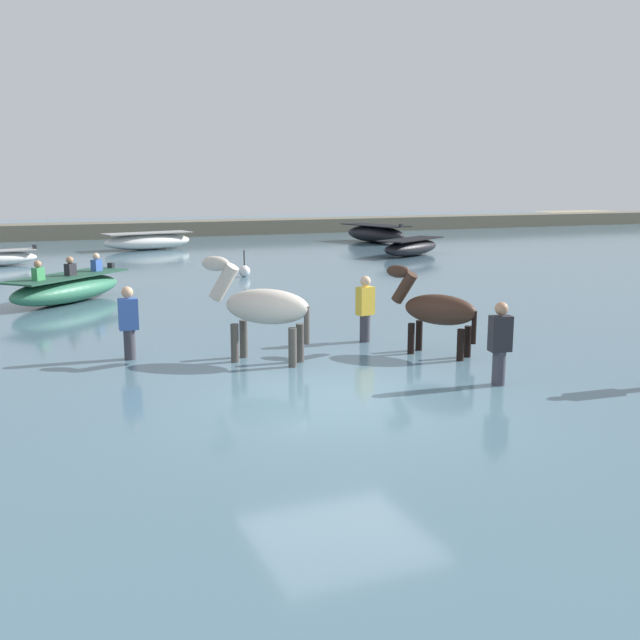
# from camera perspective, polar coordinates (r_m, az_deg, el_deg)

# --- Properties ---
(ground_plane) EXTENTS (120.00, 120.00, 0.00)m
(ground_plane) POSITION_cam_1_polar(r_m,az_deg,el_deg) (10.50, 1.62, -8.03)
(ground_plane) COLOR gray
(water_surface) EXTENTS (90.00, 90.00, 0.36)m
(water_surface) POSITION_cam_1_polar(r_m,az_deg,el_deg) (19.76, -10.29, 1.28)
(water_surface) COLOR #476675
(water_surface) RESTS_ON ground
(horse_lead_dark_bay) EXTENTS (1.24, 1.62, 1.91)m
(horse_lead_dark_bay) POSITION_cam_1_polar(r_m,az_deg,el_deg) (12.96, 9.07, 0.63)
(horse_lead_dark_bay) COLOR #382319
(horse_lead_dark_bay) RESTS_ON ground
(horse_trailing_pinto) EXTENTS (1.71, 1.55, 2.14)m
(horse_trailing_pinto) POSITION_cam_1_polar(r_m,az_deg,el_deg) (12.32, -4.53, 0.84)
(horse_trailing_pinto) COLOR beige
(horse_trailing_pinto) RESTS_ON ground
(boat_mid_channel) EXTENTS (3.87, 3.00, 0.70)m
(boat_mid_channel) POSITION_cam_1_polar(r_m,az_deg,el_deg) (30.53, 7.14, 5.68)
(boat_mid_channel) COLOR black
(boat_mid_channel) RESTS_ON water_surface
(boat_mid_outer) EXTENTS (4.22, 2.21, 0.77)m
(boat_mid_outer) POSITION_cam_1_polar(r_m,az_deg,el_deg) (33.83, -13.31, 6.03)
(boat_mid_outer) COLOR silver
(boat_mid_outer) RESTS_ON water_surface
(boat_far_inshore) EXTENTS (2.38, 4.27, 1.02)m
(boat_far_inshore) POSITION_cam_1_polar(r_m,az_deg,el_deg) (36.99, 4.35, 6.75)
(boat_far_inshore) COLOR black
(boat_far_inshore) RESTS_ON water_surface
(boat_distant_east) EXTENTS (3.43, 3.38, 1.17)m
(boat_distant_east) POSITION_cam_1_polar(r_m,az_deg,el_deg) (19.57, -19.18, 2.35)
(boat_distant_east) COLOR #337556
(boat_distant_east) RESTS_ON water_surface
(person_wading_close) EXTENTS (0.32, 0.20, 1.63)m
(person_wading_close) POSITION_cam_1_polar(r_m,az_deg,el_deg) (12.94, -14.71, -0.78)
(person_wading_close) COLOR #383842
(person_wading_close) RESTS_ON ground
(person_onlooker_right) EXTENTS (0.35, 0.26, 1.63)m
(person_onlooker_right) POSITION_cam_1_polar(r_m,az_deg,el_deg) (13.93, 3.55, 0.36)
(person_onlooker_right) COLOR #383842
(person_onlooker_right) RESTS_ON ground
(person_spectator_far) EXTENTS (0.35, 0.26, 1.63)m
(person_spectator_far) POSITION_cam_1_polar(r_m,az_deg,el_deg) (11.27, 13.87, -2.44)
(person_spectator_far) COLOR #383842
(person_spectator_far) RESTS_ON ground
(channel_buoy) EXTENTS (0.37, 0.37, 0.85)m
(channel_buoy) POSITION_cam_1_polar(r_m,az_deg,el_deg) (23.61, -5.94, 3.84)
(channel_buoy) COLOR silver
(channel_buoy) RESTS_ON water_surface
(far_shoreline) EXTENTS (80.00, 2.40, 1.17)m
(far_shoreline) POSITION_cam_1_polar(r_m,az_deg,el_deg) (41.68, -16.94, 6.48)
(far_shoreline) COLOR #605B4C
(far_shoreline) RESTS_ON ground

